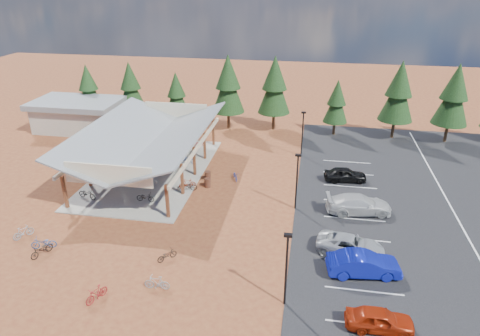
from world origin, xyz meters
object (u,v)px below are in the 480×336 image
Objects in this scene: trash_bin_0 at (207,183)px; car_1 at (364,264)px; lamp_post_1 at (297,178)px; bike_13 at (157,283)px; bike_14 at (235,176)px; bike_4 at (145,197)px; car_2 at (350,245)px; car_4 at (345,174)px; trash_bin_1 at (208,176)px; bike_6 at (188,159)px; bike_12 at (167,255)px; outbuilding at (78,114)px; bike_8 at (42,250)px; bike_10 at (44,243)px; bike_7 at (199,142)px; car_3 at (359,204)px; bike_5 at (150,180)px; bike_11 at (96,294)px; bike_pavilion at (149,137)px; bike_2 at (137,161)px; bike_15 at (187,184)px; car_0 at (380,319)px; bike_0 at (87,194)px; bike_9 at (23,232)px; bike_16 at (187,186)px; bike_1 at (114,168)px; lamp_post_0 at (286,265)px; lamp_post_2 at (303,131)px; bike_3 at (157,150)px.

car_1 is (13.54, -10.92, 0.40)m from trash_bin_0.
car_1 reaches higher than trash_bin_0.
lamp_post_1 is 14.82m from bike_13.
bike_4 is at bearing -162.15° from bike_14.
car_4 is at bearing 9.72° from car_2.
trash_bin_1 is 0.52× the size of bike_6.
outbuilding is at bearing -8.93° from bike_12.
bike_10 reaches higher than bike_8.
bike_7 is 0.33× the size of car_1.
car_3 is at bearing -105.00° from bike_12.
bike_10 is 1.07× the size of bike_13.
trash_bin_0 is 0.60× the size of bike_5.
trash_bin_0 is at bearing -33.06° from outbuilding.
bike_11 reaches higher than bike_12.
bike_5 is 12.66m from bike_8.
bike_8 is (-2.77, -15.00, -3.35)m from bike_pavilion.
bike_15 is at bearing -102.06° from bike_2.
bike_pavilion is 5.00× the size of car_0.
bike_2 is 0.49× the size of car_0.
bike_14 is 10.81m from car_4.
bike_0 is 1.12× the size of bike_13.
bike_14 is at bearing 142.54° from lamp_post_1.
bike_10 is at bearing 151.59° from bike_7.
bike_9 is 14.16m from bike_16.
trash_bin_0 is at bearing -93.32° from bike_2.
bike_pavilion is at bearing -92.86° from bike_1.
bike_4 is 0.91× the size of bike_16.
bike_2 is at bearing 133.22° from lamp_post_0.
lamp_post_0 is at bearing 147.63° from car_3.
lamp_post_1 is 22.22m from bike_9.
bike_5 reaches higher than bike_10.
bike_15 is at bearing -39.33° from bike_12.
bike_13 is at bearing -167.11° from bike_9.
bike_10 reaches higher than bike_14.
lamp_post_0 is 3.34× the size of bike_12.
bike_10 is (-6.06, -21.95, -0.11)m from bike_7.
car_2 is at bearing -84.96° from bike_0.
car_2 is (22.94, -4.32, 0.11)m from bike_0.
bike_10 is (-6.28, -16.76, -0.08)m from bike_6.
lamp_post_1 reaches higher than car_4.
bike_16 is at bearing 45.15° from car_0.
car_4 is at bearing 53.86° from lamp_post_1.
outbuilding reaches higher than bike_1.
car_3 is (23.98, 1.80, 0.23)m from bike_0.
car_0 is (15.70, -14.67, 0.22)m from bike_16.
lamp_post_2 reaches higher than bike_10.
lamp_post_2 is 20.98m from car_1.
bike_3 is 25.66m from car_2.
lamp_post_1 is 18.91m from bike_3.
bike_6 is (4.22, -2.07, 0.01)m from bike_3.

